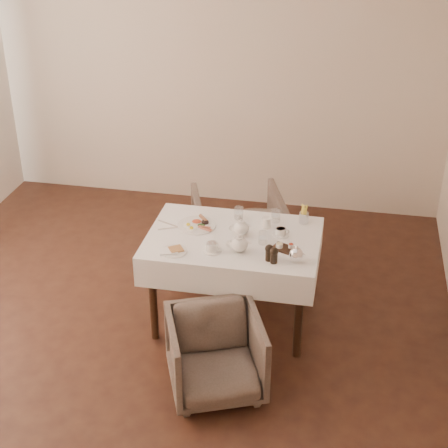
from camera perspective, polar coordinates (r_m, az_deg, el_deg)
table at (r=5.15m, az=0.77°, el=-2.20°), size 1.28×0.88×0.75m
armchair_near at (r=4.70m, az=-0.70°, el=-10.82°), size 0.81×0.82×0.58m
armchair_far at (r=5.98m, az=1.18°, el=-0.63°), size 0.96×0.97×0.70m
breakfast_plate at (r=5.23m, az=-2.25°, el=-0.05°), size 0.30×0.30×0.04m
side_plate at (r=4.91m, az=-4.26°, el=-2.24°), size 0.20×0.19×0.02m
teapot_centre at (r=5.08m, az=1.41°, el=-0.26°), size 0.20×0.18×0.13m
teapot_front at (r=4.87m, az=1.27°, el=-1.60°), size 0.19×0.16×0.14m
creamer at (r=5.21m, az=3.54°, el=0.14°), size 0.08×0.08×0.08m
teacup_near at (r=4.89m, az=-0.99°, el=-1.96°), size 0.14×0.14×0.07m
teacup_far at (r=5.11m, az=4.75°, el=-0.69°), size 0.12×0.12×0.06m
glass_left at (r=5.32m, az=1.24°, el=0.92°), size 0.08×0.08×0.10m
glass_mid at (r=4.99m, az=3.27°, el=-1.14°), size 0.08×0.08×0.09m
glass_right at (r=5.29m, az=4.32°, el=0.69°), size 0.09×0.09×0.10m
condiment_board at (r=4.94m, az=5.02°, el=-1.97°), size 0.20×0.17×0.04m
pepper_mill_left at (r=4.78m, az=3.77°, el=-2.38°), size 0.08×0.08×0.12m
pepper_mill_right at (r=4.76m, az=4.18°, el=-2.60°), size 0.06×0.06×0.12m
silver_pot at (r=4.78m, az=6.01°, el=-2.45°), size 0.14×0.12×0.13m
fries_cup at (r=5.28m, az=6.67°, el=0.76°), size 0.07×0.07×0.15m
cutlery_fork at (r=5.28m, az=-4.68°, el=0.03°), size 0.19×0.09×0.00m
cutlery_knife at (r=5.21m, az=-4.45°, el=-0.35°), size 0.19×0.10×0.00m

